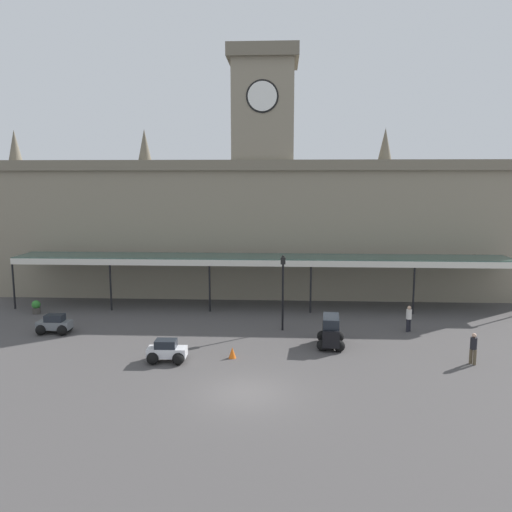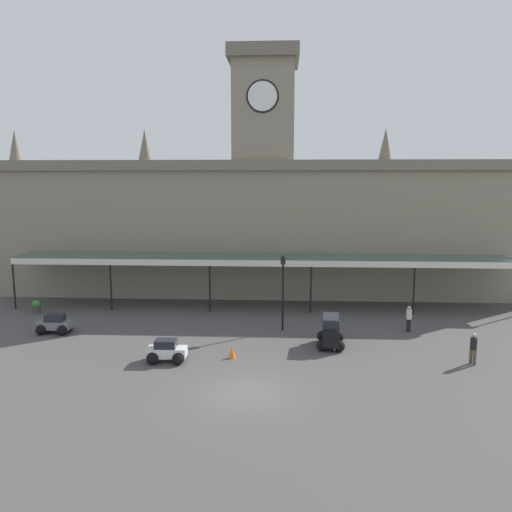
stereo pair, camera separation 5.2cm
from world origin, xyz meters
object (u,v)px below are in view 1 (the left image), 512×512
at_px(car_white_sedan, 167,352).
at_px(car_black_van, 331,333).
at_px(pedestrian_crossing_forecourt, 409,318).
at_px(victorian_lamppost, 283,284).
at_px(traffic_cone, 232,353).
at_px(car_grey_sedan, 55,325).
at_px(planter_by_canopy, 36,307).
at_px(pedestrian_beside_cars, 473,347).

bearing_deg(car_white_sedan, car_black_van, 18.27).
bearing_deg(pedestrian_crossing_forecourt, victorian_lamppost, -179.37).
bearing_deg(traffic_cone, car_white_sedan, -168.26).
bearing_deg(car_grey_sedan, pedestrian_crossing_forecourt, 3.70).
distance_m(car_black_van, traffic_cone, 5.92).
xyz_separation_m(pedestrian_crossing_forecourt, planter_by_canopy, (-25.56, 3.05, -0.42)).
bearing_deg(planter_by_canopy, pedestrian_beside_cars, -17.50).
bearing_deg(car_black_van, traffic_cone, -157.91).
relative_size(traffic_cone, planter_by_canopy, 0.62).
xyz_separation_m(car_grey_sedan, car_white_sedan, (8.15, -4.60, 0.00)).
bearing_deg(pedestrian_beside_cars, car_grey_sedan, 170.15).
height_order(car_white_sedan, victorian_lamppost, victorian_lamppost).
relative_size(car_white_sedan, pedestrian_beside_cars, 1.24).
height_order(car_black_van, pedestrian_crossing_forecourt, car_black_van).
xyz_separation_m(car_black_van, pedestrian_crossing_forecourt, (5.18, 3.11, 0.10)).
bearing_deg(car_grey_sedan, car_black_van, -5.64).
relative_size(pedestrian_beside_cars, traffic_cone, 2.79).
xyz_separation_m(pedestrian_crossing_forecourt, victorian_lamppost, (-7.94, -0.09, 2.11)).
bearing_deg(pedestrian_beside_cars, car_white_sedan, -178.50).
relative_size(car_black_van, pedestrian_crossing_forecourt, 1.48).
distance_m(car_grey_sedan, pedestrian_crossing_forecourt, 22.23).
xyz_separation_m(car_black_van, pedestrian_beside_cars, (7.11, -2.50, 0.10)).
relative_size(car_grey_sedan, pedestrian_beside_cars, 1.23).
height_order(car_grey_sedan, car_white_sedan, same).
xyz_separation_m(car_grey_sedan, pedestrian_crossing_forecourt, (22.18, 1.43, 0.41)).
height_order(car_white_sedan, pedestrian_beside_cars, pedestrian_beside_cars).
relative_size(car_white_sedan, traffic_cone, 3.44).
bearing_deg(car_white_sedan, traffic_cone, 11.74).
xyz_separation_m(car_black_van, victorian_lamppost, (-2.76, 3.03, 2.21)).
distance_m(car_white_sedan, car_black_van, 9.33).
distance_m(car_black_van, pedestrian_beside_cars, 7.53).
xyz_separation_m(pedestrian_beside_cars, traffic_cone, (-12.57, 0.29, -0.61)).
bearing_deg(pedestrian_crossing_forecourt, pedestrian_beside_cars, -71.10).
xyz_separation_m(car_white_sedan, pedestrian_beside_cars, (15.96, 0.42, 0.41)).
bearing_deg(victorian_lamppost, car_grey_sedan, -174.60).
bearing_deg(car_white_sedan, pedestrian_crossing_forecourt, 23.27).
height_order(pedestrian_crossing_forecourt, pedestrian_beside_cars, same).
relative_size(car_white_sedan, victorian_lamppost, 0.43).
bearing_deg(pedestrian_beside_cars, victorian_lamppost, 150.72).
distance_m(pedestrian_crossing_forecourt, traffic_cone, 11.92).
height_order(pedestrian_beside_cars, traffic_cone, pedestrian_beside_cars).
xyz_separation_m(car_grey_sedan, planter_by_canopy, (-3.38, 4.48, -0.01)).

